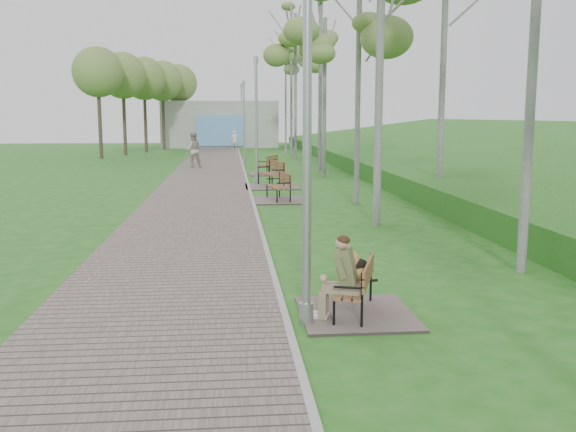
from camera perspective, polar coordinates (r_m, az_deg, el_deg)
name	(u,v)px	position (r m, az deg, el deg)	size (l,w,h in m)	color
ground	(301,373)	(7.17, 1.12, -13.78)	(120.00, 120.00, 0.00)	#1E5D16
walkway	(206,179)	(28.22, -7.27, 3.27)	(3.50, 67.00, 0.04)	#62554F
kerb	(246,179)	(28.21, -3.71, 3.33)	(0.10, 67.00, 0.05)	#999993
embankment	(525,180)	(29.59, 20.32, 3.01)	(14.00, 70.00, 1.60)	#448130
building_north	(220,124)	(57.55, -6.05, 8.11)	(10.00, 5.20, 4.00)	#9E9E99
bench_main	(351,290)	(8.99, 5.63, -6.52)	(1.57, 1.74, 1.37)	#62554F
bench_second	(278,194)	(20.97, -0.86, 1.93)	(1.85, 2.06, 1.14)	#62554F
bench_third	(271,181)	(25.01, -1.53, 3.12)	(2.05, 2.28, 1.26)	#62554F
bench_far	(268,170)	(30.49, -1.81, 4.11)	(1.82, 2.02, 1.12)	#62554F
lamp_post_near	(307,146)	(8.28, 1.70, 6.21)	(0.20, 0.20, 5.08)	#999BA0
lamp_post_second	(256,125)	(26.16, -2.83, 8.06)	(0.20, 0.20, 5.09)	#999BA0
lamp_post_third	(244,126)	(36.10, -3.92, 7.97)	(0.18, 0.18, 4.66)	#999BA0
lamp_post_far	(242,118)	(57.32, -4.13, 8.71)	(0.21, 0.21, 5.51)	#999BA0
pedestrian_near	(234,140)	(52.87, -4.78, 6.76)	(0.58, 0.38, 1.58)	silver
pedestrian_far	(193,150)	(34.54, -8.45, 5.83)	(0.93, 0.72, 1.91)	#A0988B
birch_mid_c	(325,48)	(29.35, 3.30, 14.71)	(2.44, 2.44, 7.30)	silver
birch_far_a	(321,2)	(32.91, 2.95, 18.50)	(2.62, 2.62, 10.50)	silver
birch_far_b	(296,41)	(39.55, 0.67, 15.30)	(2.43, 2.43, 9.11)	silver
birch_far_c	(291,33)	(45.11, 0.30, 15.99)	(2.47, 2.47, 10.59)	silver
birch_distant_a	(286,65)	(45.65, -0.20, 13.27)	(2.22, 2.22, 7.92)	silver
birch_distant_b	(308,45)	(51.67, 1.77, 14.94)	(2.92, 2.92, 10.42)	silver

